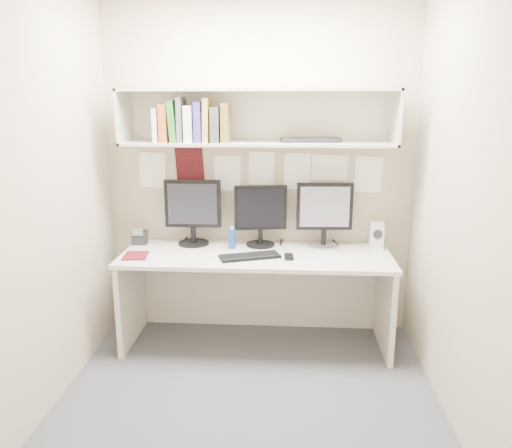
# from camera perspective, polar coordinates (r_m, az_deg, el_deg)

# --- Properties ---
(floor) EXTENTS (2.40, 2.00, 0.01)m
(floor) POSITION_cam_1_polar(r_m,az_deg,el_deg) (3.44, -0.74, -18.36)
(floor) COLOR #414246
(floor) RESTS_ON ground
(wall_back) EXTENTS (2.40, 0.02, 2.60)m
(wall_back) POSITION_cam_1_polar(r_m,az_deg,el_deg) (3.94, 0.36, 6.09)
(wall_back) COLOR tan
(wall_back) RESTS_ON ground
(wall_front) EXTENTS (2.40, 0.02, 2.60)m
(wall_front) POSITION_cam_1_polar(r_m,az_deg,el_deg) (1.99, -3.13, -1.73)
(wall_front) COLOR tan
(wall_front) RESTS_ON ground
(wall_left) EXTENTS (0.02, 2.00, 2.60)m
(wall_left) POSITION_cam_1_polar(r_m,az_deg,el_deg) (3.28, -22.26, 3.47)
(wall_left) COLOR tan
(wall_left) RESTS_ON ground
(wall_right) EXTENTS (0.02, 2.00, 2.60)m
(wall_right) POSITION_cam_1_polar(r_m,az_deg,el_deg) (3.10, 21.90, 2.96)
(wall_right) COLOR tan
(wall_right) RESTS_ON ground
(desk) EXTENTS (2.00, 0.70, 0.73)m
(desk) POSITION_cam_1_polar(r_m,az_deg,el_deg) (3.85, 0.02, -8.55)
(desk) COLOR beige
(desk) RESTS_ON floor
(overhead_hutch) EXTENTS (2.00, 0.38, 0.40)m
(overhead_hutch) POSITION_cam_1_polar(r_m,az_deg,el_deg) (3.77, 0.24, 12.14)
(overhead_hutch) COLOR beige
(overhead_hutch) RESTS_ON wall_back
(pinned_papers) EXTENTS (1.92, 0.01, 0.48)m
(pinned_papers) POSITION_cam_1_polar(r_m,az_deg,el_deg) (3.94, 0.35, 5.36)
(pinned_papers) COLOR white
(pinned_papers) RESTS_ON wall_back
(monitor_left) EXTENTS (0.44, 0.24, 0.51)m
(monitor_left) POSITION_cam_1_polar(r_m,az_deg,el_deg) (3.93, -7.22, 1.60)
(monitor_left) COLOR black
(monitor_left) RESTS_ON desk
(monitor_center) EXTENTS (0.41, 0.22, 0.47)m
(monitor_center) POSITION_cam_1_polar(r_m,az_deg,el_deg) (3.87, 0.52, 1.24)
(monitor_center) COLOR black
(monitor_center) RESTS_ON desk
(monitor_right) EXTENTS (0.43, 0.24, 0.50)m
(monitor_right) POSITION_cam_1_polar(r_m,az_deg,el_deg) (3.87, 7.83, 1.30)
(monitor_right) COLOR #A5A5AA
(monitor_right) RESTS_ON desk
(keyboard) EXTENTS (0.46, 0.29, 0.02)m
(keyboard) POSITION_cam_1_polar(r_m,az_deg,el_deg) (3.62, -0.72, -3.72)
(keyboard) COLOR black
(keyboard) RESTS_ON desk
(mouse) EXTENTS (0.07, 0.10, 0.03)m
(mouse) POSITION_cam_1_polar(r_m,az_deg,el_deg) (3.60, 3.78, -3.76)
(mouse) COLOR black
(mouse) RESTS_ON desk
(speaker) EXTENTS (0.11, 0.11, 0.20)m
(speaker) POSITION_cam_1_polar(r_m,az_deg,el_deg) (3.95, 13.60, -1.24)
(speaker) COLOR beige
(speaker) RESTS_ON desk
(blue_bottle) EXTENTS (0.05, 0.05, 0.17)m
(blue_bottle) POSITION_cam_1_polar(r_m,az_deg,el_deg) (3.83, -2.76, -1.62)
(blue_bottle) COLOR navy
(blue_bottle) RESTS_ON desk
(maroon_notebook) EXTENTS (0.19, 0.23, 0.01)m
(maroon_notebook) POSITION_cam_1_polar(r_m,az_deg,el_deg) (3.75, -13.60, -3.54)
(maroon_notebook) COLOR #5A0F16
(maroon_notebook) RESTS_ON desk
(desk_phone) EXTENTS (0.12, 0.11, 0.14)m
(desk_phone) POSITION_cam_1_polar(r_m,az_deg,el_deg) (4.06, -13.16, -1.48)
(desk_phone) COLOR black
(desk_phone) RESTS_ON desk
(book_stack) EXTENTS (0.55, 0.20, 0.32)m
(book_stack) POSITION_cam_1_polar(r_m,az_deg,el_deg) (3.72, -7.26, 11.40)
(book_stack) COLOR white
(book_stack) RESTS_ON overhead_hutch
(hutch_tray) EXTENTS (0.45, 0.21, 0.03)m
(hutch_tray) POSITION_cam_1_polar(r_m,az_deg,el_deg) (3.75, 6.28, 9.54)
(hutch_tray) COLOR black
(hutch_tray) RESTS_ON overhead_hutch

